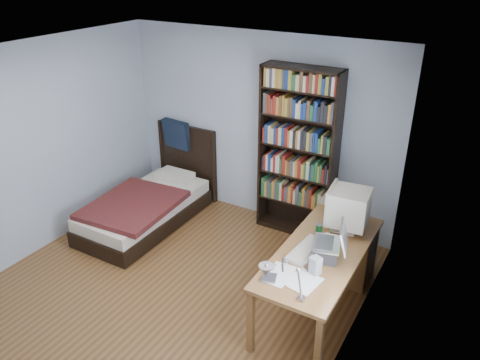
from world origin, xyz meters
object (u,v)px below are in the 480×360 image
(crt_monitor, at_px, (347,207))
(laptop, at_px, (328,248))
(desk_lamp, at_px, (272,274))
(desk, at_px, (336,252))
(speaker, at_px, (315,266))
(bookshelf, at_px, (298,154))
(keyboard, at_px, (307,250))
(bed, at_px, (149,204))
(soda_can, at_px, (319,230))

(crt_monitor, relative_size, laptop, 1.16)
(laptop, xyz_separation_m, desk_lamp, (-0.09, -1.02, 0.35))
(desk, distance_m, speaker, 0.96)
(bookshelf, bearing_deg, keyboard, -62.56)
(keyboard, bearing_deg, bookshelf, 122.84)
(bed, bearing_deg, crt_monitor, -0.75)
(crt_monitor, distance_m, bookshelf, 1.24)
(keyboard, relative_size, bookshelf, 0.23)
(bookshelf, height_order, bed, bookshelf)
(speaker, relative_size, bookshelf, 0.08)
(soda_can, relative_size, bookshelf, 0.06)
(desk_lamp, bearing_deg, keyboard, 96.99)
(bed, bearing_deg, bookshelf, 23.79)
(laptop, height_order, soda_can, laptop)
(crt_monitor, height_order, speaker, crt_monitor)
(soda_can, bearing_deg, laptop, -56.97)
(crt_monitor, bearing_deg, keyboard, -108.03)
(soda_can, distance_m, bookshelf, 1.32)
(desk, distance_m, desk_lamp, 1.78)
(desk, bearing_deg, keyboard, -101.63)
(speaker, bearing_deg, soda_can, 128.37)
(desk, relative_size, bed, 0.87)
(soda_can, bearing_deg, crt_monitor, 50.25)
(bookshelf, relative_size, bed, 1.08)
(keyboard, height_order, bed, bed)
(laptop, bearing_deg, bed, 167.44)
(desk_lamp, bearing_deg, soda_can, 95.63)
(crt_monitor, height_order, bed, crt_monitor)
(desk, relative_size, keyboard, 3.49)
(desk, bearing_deg, speaker, -84.84)
(crt_monitor, distance_m, soda_can, 0.37)
(desk_lamp, relative_size, keyboard, 1.13)
(keyboard, height_order, bookshelf, bookshelf)
(keyboard, distance_m, bookshelf, 1.62)
(desk, distance_m, soda_can, 0.46)
(laptop, relative_size, soda_can, 3.31)
(crt_monitor, relative_size, soda_can, 3.84)
(crt_monitor, distance_m, laptop, 0.60)
(speaker, bearing_deg, desk_lamp, -75.86)
(desk, relative_size, bookshelf, 0.81)
(laptop, relative_size, bed, 0.20)
(crt_monitor, distance_m, bed, 2.82)
(desk, xyz_separation_m, laptop, (0.09, -0.58, 0.42))
(laptop, distance_m, desk_lamp, 1.08)
(soda_can, height_order, bookshelf, bookshelf)
(laptop, distance_m, keyboard, 0.23)
(desk_lamp, height_order, bed, desk_lamp)
(desk_lamp, xyz_separation_m, speaker, (0.07, 0.74, -0.37))
(soda_can, distance_m, bed, 2.59)
(desk_lamp, bearing_deg, desk, 90.16)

